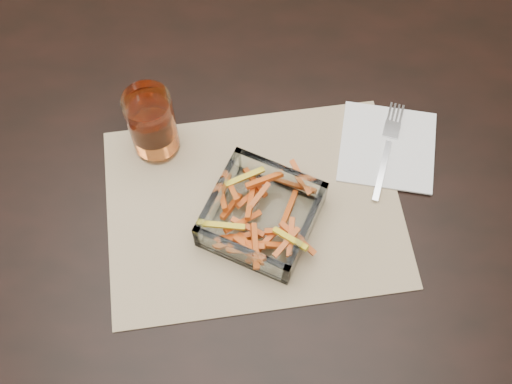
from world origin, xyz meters
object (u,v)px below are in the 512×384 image
glass_bowl (261,216)px  fork (388,147)px  tumbler (152,126)px  dining_table (233,171)px

glass_bowl → fork: bearing=32.7°
tumbler → fork: bearing=-0.8°
tumbler → dining_table: bearing=0.3°
dining_table → tumbler: bearing=-179.7°
tumbler → fork: tumbler is taller
glass_bowl → tumbler: tumbler is taller
fork → dining_table: bearing=-165.2°
dining_table → tumbler: (-0.12, -0.00, 0.15)m
glass_bowl → dining_table: bearing=110.1°
dining_table → fork: bearing=-1.3°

